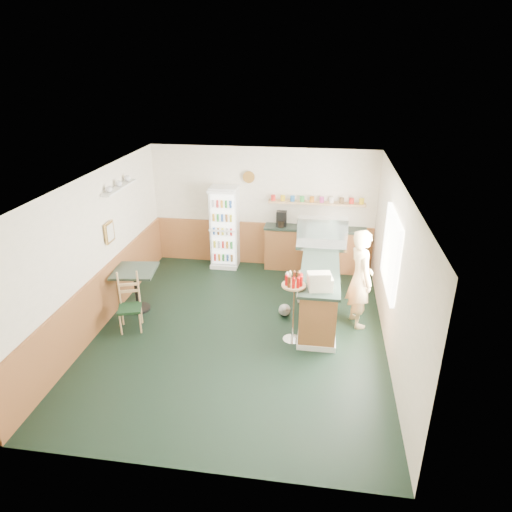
% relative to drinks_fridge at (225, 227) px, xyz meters
% --- Properties ---
extents(ground, '(6.00, 6.00, 0.00)m').
position_rel_drinks_fridge_xyz_m(ground, '(0.83, -2.74, -0.93)').
color(ground, black).
rests_on(ground, ground).
extents(room_envelope, '(5.04, 6.02, 2.72)m').
position_rel_drinks_fridge_xyz_m(room_envelope, '(0.60, -2.01, 0.59)').
color(room_envelope, white).
rests_on(room_envelope, ground).
extents(service_counter, '(0.68, 3.01, 1.01)m').
position_rel_drinks_fridge_xyz_m(service_counter, '(2.18, -1.67, -0.47)').
color(service_counter, '#AA6937').
rests_on(service_counter, ground).
extents(back_counter, '(2.24, 0.42, 1.69)m').
position_rel_drinks_fridge_xyz_m(back_counter, '(2.02, 0.06, -0.38)').
color(back_counter, '#AA6937').
rests_on(back_counter, ground).
extents(drinks_fridge, '(0.61, 0.53, 1.86)m').
position_rel_drinks_fridge_xyz_m(drinks_fridge, '(0.00, 0.00, 0.00)').
color(drinks_fridge, white).
rests_on(drinks_fridge, ground).
extents(display_case, '(0.98, 0.51, 0.56)m').
position_rel_drinks_fridge_xyz_m(display_case, '(2.18, -1.04, 0.36)').
color(display_case, silver).
rests_on(display_case, service_counter).
extents(cash_register, '(0.44, 0.46, 0.22)m').
position_rel_drinks_fridge_xyz_m(cash_register, '(2.18, -2.81, 0.19)').
color(cash_register, beige).
rests_on(cash_register, service_counter).
extents(shopkeeper, '(0.60, 0.71, 1.80)m').
position_rel_drinks_fridge_xyz_m(shopkeeper, '(2.88, -2.15, -0.03)').
color(shopkeeper, tan).
rests_on(shopkeeper, ground).
extents(condiment_stand, '(0.40, 0.40, 1.24)m').
position_rel_drinks_fridge_xyz_m(condiment_stand, '(1.76, -2.87, -0.07)').
color(condiment_stand, silver).
rests_on(condiment_stand, ground).
extents(newspaper_rack, '(0.09, 0.43, 0.52)m').
position_rel_drinks_fridge_xyz_m(newspaper_rack, '(1.82, -1.82, -0.44)').
color(newspaper_rack, black).
rests_on(newspaper_rack, ground).
extents(cafe_table, '(0.85, 0.85, 0.84)m').
position_rel_drinks_fridge_xyz_m(cafe_table, '(-1.22, -2.26, -0.34)').
color(cafe_table, black).
rests_on(cafe_table, ground).
extents(cafe_chair, '(0.49, 0.49, 1.04)m').
position_rel_drinks_fridge_xyz_m(cafe_chair, '(-1.08, -2.85, -0.39)').
color(cafe_chair, black).
rests_on(cafe_chair, ground).
extents(dog_doorstop, '(0.23, 0.29, 0.27)m').
position_rel_drinks_fridge_xyz_m(dog_doorstop, '(1.57, -2.09, -0.80)').
color(dog_doorstop, gray).
rests_on(dog_doorstop, ground).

